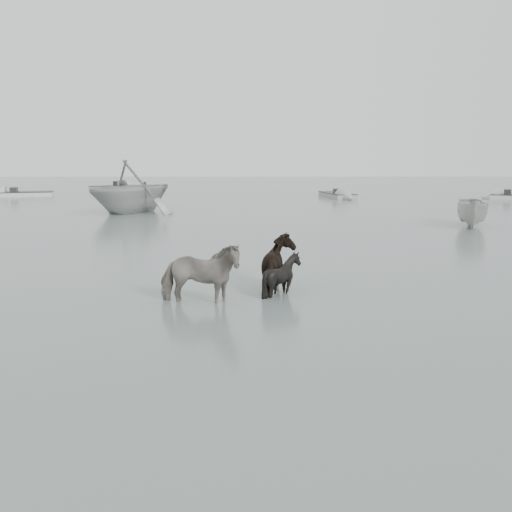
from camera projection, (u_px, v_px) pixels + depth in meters
name	position (u px, v px, depth m)	size (l,w,h in m)	color
ground	(241.00, 302.00, 13.72)	(140.00, 140.00, 0.00)	#50605C
pony_pinto	(200.00, 268.00, 13.45)	(0.92, 2.01, 1.70)	black
pony_dark	(282.00, 258.00, 14.90)	(1.65, 1.41, 1.66)	black
pony_black	(282.00, 269.00, 14.39)	(1.03, 1.15, 1.27)	black
rowboat_trail	(132.00, 185.00, 33.59)	(5.28, 6.12, 3.23)	#A7A9A7
boat_small	(473.00, 211.00, 27.42)	(1.44, 3.84, 1.48)	#A6A6A1
skiff_outer	(24.00, 192.00, 45.97)	(6.15, 1.60, 0.75)	silver
skiff_mid	(337.00, 193.00, 44.79)	(5.88, 1.60, 0.75)	gray
skiff_far	(112.00, 185.00, 54.44)	(5.72, 1.60, 0.75)	#ADB0AD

